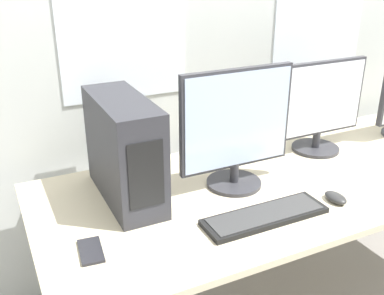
{
  "coord_description": "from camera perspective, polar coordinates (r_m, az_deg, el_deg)",
  "views": [
    {
      "loc": [
        -1.16,
        -0.94,
        1.62
      ],
      "look_at": [
        -0.48,
        0.45,
        0.95
      ],
      "focal_mm": 42.0,
      "sensor_mm": 36.0,
      "label": 1
    }
  ],
  "objects": [
    {
      "name": "monitor_main",
      "position": [
        1.81,
        5.64,
        2.49
      ],
      "size": [
        0.49,
        0.23,
        0.5
      ],
      "color": "#333338",
      "rests_on": "desk"
    },
    {
      "name": "monitor_right_near",
      "position": [
        2.24,
        16.0,
        5.1
      ],
      "size": [
        0.48,
        0.23,
        0.45
      ],
      "color": "#333338",
      "rests_on": "desk"
    },
    {
      "name": "paper_sheet_left",
      "position": [
        1.5,
        -2.06,
        -13.27
      ],
      "size": [
        0.27,
        0.33,
        0.0
      ],
      "rotation": [
        0.0,
        0.0,
        -0.21
      ],
      "color": "white",
      "rests_on": "desk"
    },
    {
      "name": "cell_phone",
      "position": [
        1.54,
        -12.73,
        -12.68
      ],
      "size": [
        0.09,
        0.15,
        0.01
      ],
      "rotation": [
        0.0,
        0.0,
        -0.11
      ],
      "color": "#232328",
      "rests_on": "desk"
    },
    {
      "name": "keyboard",
      "position": [
        1.69,
        9.27,
        -8.56
      ],
      "size": [
        0.48,
        0.14,
        0.02
      ],
      "color": "black",
      "rests_on": "desk"
    },
    {
      "name": "wall_back",
      "position": [
        2.3,
        4.67,
        16.74
      ],
      "size": [
        8.0,
        0.07,
        2.7
      ],
      "color": "silver",
      "rests_on": "ground_plane"
    },
    {
      "name": "mouse",
      "position": [
        1.87,
        17.77,
        -6.07
      ],
      "size": [
        0.06,
        0.1,
        0.03
      ],
      "color": "#2D2D2D",
      "rests_on": "desk"
    },
    {
      "name": "pc_tower",
      "position": [
        1.75,
        -8.62,
        -0.26
      ],
      "size": [
        0.18,
        0.49,
        0.41
      ],
      "color": "#2D2D33",
      "rests_on": "desk"
    },
    {
      "name": "desk",
      "position": [
        2.04,
        12.33,
        -4.63
      ],
      "size": [
        2.2,
        0.91,
        0.72
      ],
      "color": "beige",
      "rests_on": "ground_plane"
    }
  ]
}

